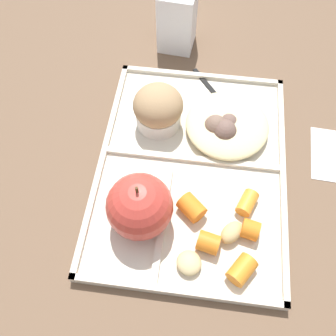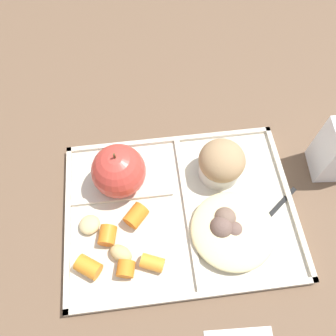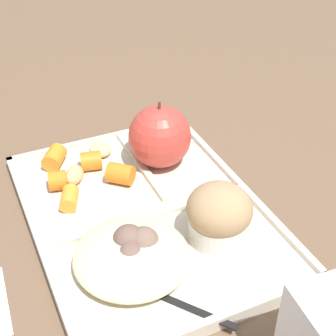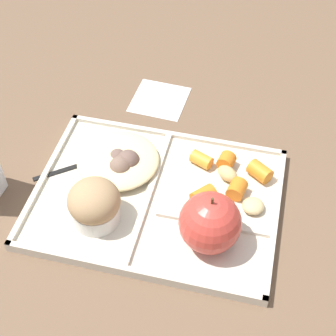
{
  "view_description": "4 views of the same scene",
  "coord_description": "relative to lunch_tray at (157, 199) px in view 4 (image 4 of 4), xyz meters",
  "views": [
    {
      "loc": [
        -0.27,
        0.0,
        0.48
      ],
      "look_at": [
        -0.03,
        0.03,
        0.05
      ],
      "focal_mm": 39.04,
      "sensor_mm": 36.0,
      "label": 1
    },
    {
      "loc": [
        -0.04,
        -0.19,
        0.52
      ],
      "look_at": [
        -0.01,
        0.06,
        0.04
      ],
      "focal_mm": 35.54,
      "sensor_mm": 36.0,
      "label": 2
    },
    {
      "loc": [
        0.45,
        -0.18,
        0.42
      ],
      "look_at": [
        -0.02,
        0.04,
        0.05
      ],
      "focal_mm": 54.69,
      "sensor_mm": 36.0,
      "label": 3
    },
    {
      "loc": [
        -0.13,
        0.47,
        0.62
      ],
      "look_at": [
        -0.02,
        -0.01,
        0.07
      ],
      "focal_mm": 54.94,
      "sensor_mm": 36.0,
      "label": 4
    }
  ],
  "objects": [
    {
      "name": "bran_muffin",
      "position": [
        0.07,
        0.06,
        0.04
      ],
      "size": [
        0.08,
        0.08,
        0.07
      ],
      "color": "silver",
      "rests_on": "lunch_tray"
    },
    {
      "name": "ground",
      "position": [
        0.0,
        -0.0,
        -0.01
      ],
      "size": [
        6.0,
        6.0,
        0.0
      ],
      "primitive_type": "plane",
      "color": "brown"
    },
    {
      "name": "potato_chunk_wedge",
      "position": [
        -0.1,
        -0.06,
        0.01
      ],
      "size": [
        0.04,
        0.04,
        0.02
      ],
      "primitive_type": "ellipsoid",
      "rotation": [
        0.0,
        0.0,
        2.51
      ],
      "color": "tan",
      "rests_on": "lunch_tray"
    },
    {
      "name": "carrot_slice_large",
      "position": [
        -0.12,
        -0.03,
        0.02
      ],
      "size": [
        0.03,
        0.03,
        0.03
      ],
      "primitive_type": "cylinder",
      "rotation": [
        0.0,
        1.57,
        4.5
      ],
      "color": "orange",
      "rests_on": "lunch_tray"
    },
    {
      "name": "meatball_back",
      "position": [
        0.07,
        -0.03,
        0.02
      ],
      "size": [
        0.04,
        0.04,
        0.04
      ],
      "primitive_type": "sphere",
      "color": "#755B4C",
      "rests_on": "lunch_tray"
    },
    {
      "name": "carrot_slice_edge",
      "position": [
        -0.05,
        -0.08,
        0.02
      ],
      "size": [
        0.04,
        0.03,
        0.02
      ],
      "primitive_type": "cylinder",
      "rotation": [
        0.0,
        1.57,
        2.75
      ],
      "color": "orange",
      "rests_on": "lunch_tray"
    },
    {
      "name": "egg_noodle_pile",
      "position": [
        0.07,
        -0.05,
        0.02
      ],
      "size": [
        0.13,
        0.13,
        0.03
      ],
      "primitive_type": "ellipsoid",
      "color": "beige",
      "rests_on": "lunch_tray"
    },
    {
      "name": "carrot_slice_tilted",
      "position": [
        -0.15,
        -0.08,
        0.02
      ],
      "size": [
        0.04,
        0.04,
        0.03
      ],
      "primitive_type": "cylinder",
      "rotation": [
        0.0,
        1.57,
        5.69
      ],
      "color": "orange",
      "rests_on": "lunch_tray"
    },
    {
      "name": "paper_napkin",
      "position": [
        0.05,
        -0.23,
        -0.0
      ],
      "size": [
        0.1,
        0.1,
        0.0
      ],
      "primitive_type": "cube",
      "rotation": [
        0.0,
        0.0,
        -0.05
      ],
      "color": "white",
      "rests_on": "ground"
    },
    {
      "name": "carrot_slice_small",
      "position": [
        -0.09,
        -0.09,
        0.02
      ],
      "size": [
        0.03,
        0.03,
        0.03
      ],
      "primitive_type": "cylinder",
      "rotation": [
        0.0,
        1.57,
        4.49
      ],
      "color": "orange",
      "rests_on": "lunch_tray"
    },
    {
      "name": "carrot_slice_center",
      "position": [
        -0.07,
        -0.01,
        0.02
      ],
      "size": [
        0.04,
        0.04,
        0.03
      ],
      "primitive_type": "cylinder",
      "rotation": [
        0.0,
        1.57,
        3.97
      ],
      "color": "orange",
      "rests_on": "lunch_tray"
    },
    {
      "name": "meatball_side",
      "position": [
        0.06,
        -0.04,
        0.02
      ],
      "size": [
        0.04,
        0.04,
        0.04
      ],
      "primitive_type": "sphere",
      "color": "brown",
      "rests_on": "lunch_tray"
    },
    {
      "name": "plastic_fork",
      "position": [
        0.12,
        -0.04,
        0.01
      ],
      "size": [
        0.13,
        0.1,
        0.0
      ],
      "color": "black",
      "rests_on": "lunch_tray"
    },
    {
      "name": "lunch_tray",
      "position": [
        0.0,
        0.0,
        0.0
      ],
      "size": [
        0.37,
        0.27,
        0.02
      ],
      "color": "beige",
      "rests_on": "ground"
    },
    {
      "name": "green_apple",
      "position": [
        -0.09,
        0.06,
        0.05
      ],
      "size": [
        0.09,
        0.09,
        0.1
      ],
      "color": "#C63D33",
      "rests_on": "lunch_tray"
    },
    {
      "name": "meatball_center",
      "position": [
        0.08,
        -0.05,
        0.02
      ],
      "size": [
        0.03,
        0.03,
        0.03
      ],
      "primitive_type": "sphere",
      "color": "brown",
      "rests_on": "lunch_tray"
    },
    {
      "name": "potato_chunk_small",
      "position": [
        -0.14,
        -0.01,
        0.01
      ],
      "size": [
        0.04,
        0.04,
        0.02
      ],
      "primitive_type": "ellipsoid",
      "rotation": [
        0.0,
        0.0,
        5.2
      ],
      "color": "tan",
      "rests_on": "lunch_tray"
    }
  ]
}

